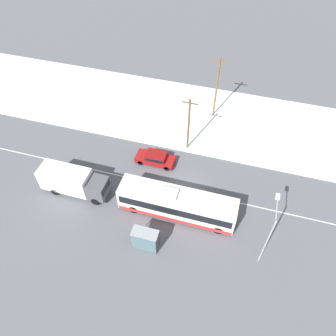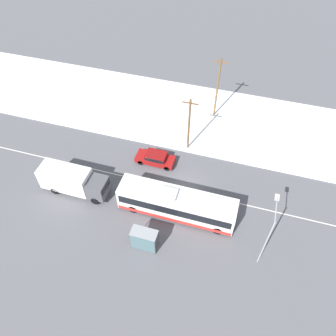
% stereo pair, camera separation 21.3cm
% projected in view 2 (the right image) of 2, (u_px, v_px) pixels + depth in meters
% --- Properties ---
extents(ground_plane, '(120.00, 120.00, 0.00)m').
position_uv_depth(ground_plane, '(184.00, 190.00, 35.39)').
color(ground_plane, '#56565B').
extents(snow_lot, '(80.00, 13.51, 0.12)m').
position_uv_depth(snow_lot, '(208.00, 119.00, 43.23)').
color(snow_lot, white).
rests_on(snow_lot, ground_plane).
extents(lane_marking_center, '(60.00, 0.12, 0.00)m').
position_uv_depth(lane_marking_center, '(184.00, 190.00, 35.39)').
color(lane_marking_center, silver).
rests_on(lane_marking_center, ground_plane).
extents(city_bus, '(11.69, 2.57, 3.16)m').
position_uv_depth(city_bus, '(177.00, 204.00, 32.33)').
color(city_bus, white).
rests_on(city_bus, ground_plane).
extents(box_truck, '(7.23, 2.30, 2.97)m').
position_uv_depth(box_truck, '(73.00, 180.00, 34.20)').
color(box_truck, silver).
rests_on(box_truck, ground_plane).
extents(sedan_car, '(4.46, 1.80, 1.40)m').
position_uv_depth(sedan_car, '(156.00, 158.00, 37.53)').
color(sedan_car, maroon).
rests_on(sedan_car, ground_plane).
extents(pedestrian_at_stop, '(0.59, 0.26, 1.64)m').
position_uv_depth(pedestrian_at_stop, '(148.00, 233.00, 30.77)').
color(pedestrian_at_stop, '#23232D').
rests_on(pedestrian_at_stop, ground_plane).
extents(bus_shelter, '(2.44, 1.20, 2.40)m').
position_uv_depth(bus_shelter, '(143.00, 239.00, 29.61)').
color(bus_shelter, gray).
rests_on(bus_shelter, ground_plane).
extents(streetlamp, '(0.36, 2.99, 6.66)m').
position_uv_depth(streetlamp, '(269.00, 231.00, 27.15)').
color(streetlamp, '#9EA3A8').
rests_on(streetlamp, ground_plane).
extents(utility_pole_roadside, '(1.80, 0.24, 7.21)m').
position_uv_depth(utility_pole_roadside, '(189.00, 124.00, 36.84)').
color(utility_pole_roadside, brown).
rests_on(utility_pole_roadside, ground_plane).
extents(utility_pole_snowlot, '(1.80, 0.24, 8.38)m').
position_uv_depth(utility_pole_snowlot, '(217.00, 88.00, 40.48)').
color(utility_pole_snowlot, brown).
rests_on(utility_pole_snowlot, ground_plane).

